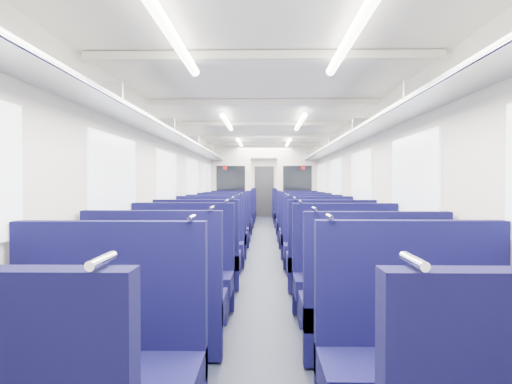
# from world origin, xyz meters

# --- Properties ---
(floor) EXTENTS (2.80, 18.00, 0.01)m
(floor) POSITION_xyz_m (0.00, 0.00, 0.00)
(floor) COLOR black
(floor) RESTS_ON ground
(ceiling) EXTENTS (2.80, 18.00, 0.01)m
(ceiling) POSITION_xyz_m (0.00, 0.00, 2.35)
(ceiling) COLOR white
(ceiling) RESTS_ON wall_left
(wall_left) EXTENTS (0.02, 18.00, 2.35)m
(wall_left) POSITION_xyz_m (-1.40, 0.00, 1.18)
(wall_left) COLOR beige
(wall_left) RESTS_ON floor
(dado_left) EXTENTS (0.03, 17.90, 0.70)m
(dado_left) POSITION_xyz_m (-1.39, 0.00, 0.35)
(dado_left) COLOR #100F34
(dado_left) RESTS_ON floor
(wall_right) EXTENTS (0.02, 18.00, 2.35)m
(wall_right) POSITION_xyz_m (1.40, 0.00, 1.18)
(wall_right) COLOR beige
(wall_right) RESTS_ON floor
(dado_right) EXTENTS (0.03, 17.90, 0.70)m
(dado_right) POSITION_xyz_m (1.39, 0.00, 0.35)
(dado_right) COLOR #100F34
(dado_right) RESTS_ON floor
(wall_far) EXTENTS (2.80, 0.02, 2.35)m
(wall_far) POSITION_xyz_m (0.00, 9.00, 1.18)
(wall_far) COLOR beige
(wall_far) RESTS_ON floor
(luggage_rack_left) EXTENTS (0.36, 17.40, 0.18)m
(luggage_rack_left) POSITION_xyz_m (-1.21, 0.00, 1.97)
(luggage_rack_left) COLOR #B2B5BA
(luggage_rack_left) RESTS_ON wall_left
(luggage_rack_right) EXTENTS (0.36, 17.40, 0.18)m
(luggage_rack_right) POSITION_xyz_m (1.21, 0.00, 1.97)
(luggage_rack_right) COLOR #B2B5BA
(luggage_rack_right) RESTS_ON wall_right
(windows) EXTENTS (2.78, 15.60, 0.75)m
(windows) POSITION_xyz_m (0.00, -0.46, 1.42)
(windows) COLOR white
(windows) RESTS_ON wall_left
(ceiling_fittings) EXTENTS (2.70, 16.06, 0.11)m
(ceiling_fittings) POSITION_xyz_m (0.00, -0.26, 2.29)
(ceiling_fittings) COLOR silver
(ceiling_fittings) RESTS_ON ceiling
(end_door) EXTENTS (0.75, 0.06, 2.00)m
(end_door) POSITION_xyz_m (0.00, 8.94, 1.00)
(end_door) COLOR black
(end_door) RESTS_ON floor
(bulkhead) EXTENTS (2.80, 0.10, 2.35)m
(bulkhead) POSITION_xyz_m (-0.00, 2.71, 1.23)
(bulkhead) COLOR silver
(bulkhead) RESTS_ON floor
(seat_2) EXTENTS (1.06, 0.59, 1.18)m
(seat_2) POSITION_xyz_m (-0.83, -7.11, 0.36)
(seat_2) COLOR #0D0D3E
(seat_2) RESTS_ON floor
(seat_3) EXTENTS (1.06, 0.59, 1.18)m
(seat_3) POSITION_xyz_m (0.83, -7.03, 0.36)
(seat_3) COLOR #0D0D3E
(seat_3) RESTS_ON floor
(seat_4) EXTENTS (1.06, 0.59, 1.18)m
(seat_4) POSITION_xyz_m (-0.83, -5.87, 0.36)
(seat_4) COLOR #0D0D3E
(seat_4) RESTS_ON floor
(seat_5) EXTENTS (1.06, 0.59, 1.18)m
(seat_5) POSITION_xyz_m (0.83, -5.96, 0.36)
(seat_5) COLOR #0D0D3E
(seat_5) RESTS_ON floor
(seat_6) EXTENTS (1.06, 0.59, 1.18)m
(seat_6) POSITION_xyz_m (-0.83, -4.83, 0.36)
(seat_6) COLOR #0D0D3E
(seat_6) RESTS_ON floor
(seat_7) EXTENTS (1.06, 0.59, 1.18)m
(seat_7) POSITION_xyz_m (0.83, -4.92, 0.36)
(seat_7) COLOR #0D0D3E
(seat_7) RESTS_ON floor
(seat_8) EXTENTS (1.06, 0.59, 1.18)m
(seat_8) POSITION_xyz_m (-0.83, -3.64, 0.36)
(seat_8) COLOR #0D0D3E
(seat_8) RESTS_ON floor
(seat_9) EXTENTS (1.06, 0.59, 1.18)m
(seat_9) POSITION_xyz_m (0.83, -3.73, 0.36)
(seat_9) COLOR #0D0D3E
(seat_9) RESTS_ON floor
(seat_10) EXTENTS (1.06, 0.59, 1.18)m
(seat_10) POSITION_xyz_m (-0.83, -2.43, 0.36)
(seat_10) COLOR #0D0D3E
(seat_10) RESTS_ON floor
(seat_11) EXTENTS (1.06, 0.59, 1.18)m
(seat_11) POSITION_xyz_m (0.83, -2.55, 0.36)
(seat_11) COLOR #0D0D3E
(seat_11) RESTS_ON floor
(seat_12) EXTENTS (1.06, 0.59, 1.18)m
(seat_12) POSITION_xyz_m (-0.83, -1.28, 0.36)
(seat_12) COLOR #0D0D3E
(seat_12) RESTS_ON floor
(seat_13) EXTENTS (1.06, 0.59, 1.18)m
(seat_13) POSITION_xyz_m (0.83, -1.32, 0.36)
(seat_13) COLOR #0D0D3E
(seat_13) RESTS_ON floor
(seat_14) EXTENTS (1.06, 0.59, 1.18)m
(seat_14) POSITION_xyz_m (-0.83, -0.21, 0.36)
(seat_14) COLOR #0D0D3E
(seat_14) RESTS_ON floor
(seat_15) EXTENTS (1.06, 0.59, 1.18)m
(seat_15) POSITION_xyz_m (0.83, -0.34, 0.36)
(seat_15) COLOR #0D0D3E
(seat_15) RESTS_ON floor
(seat_16) EXTENTS (1.06, 0.59, 1.18)m
(seat_16) POSITION_xyz_m (-0.83, 0.97, 0.36)
(seat_16) COLOR #0D0D3E
(seat_16) RESTS_ON floor
(seat_17) EXTENTS (1.06, 0.59, 1.18)m
(seat_17) POSITION_xyz_m (0.83, 1.01, 0.36)
(seat_17) COLOR #0D0D3E
(seat_17) RESTS_ON floor
(seat_18) EXTENTS (1.06, 0.59, 1.18)m
(seat_18) POSITION_xyz_m (-0.83, 2.18, 0.36)
(seat_18) COLOR #0D0D3E
(seat_18) RESTS_ON floor
(seat_19) EXTENTS (1.06, 0.59, 1.18)m
(seat_19) POSITION_xyz_m (0.83, 2.08, 0.36)
(seat_19) COLOR #0D0D3E
(seat_19) RESTS_ON floor
(seat_20) EXTENTS (1.06, 0.59, 1.18)m
(seat_20) POSITION_xyz_m (-0.83, 4.14, 0.36)
(seat_20) COLOR #0D0D3E
(seat_20) RESTS_ON floor
(seat_21) EXTENTS (1.06, 0.59, 1.18)m
(seat_21) POSITION_xyz_m (0.83, 4.23, 0.36)
(seat_21) COLOR #0D0D3E
(seat_21) RESTS_ON floor
(seat_22) EXTENTS (1.06, 0.59, 1.18)m
(seat_22) POSITION_xyz_m (-0.83, 5.17, 0.36)
(seat_22) COLOR #0D0D3E
(seat_22) RESTS_ON floor
(seat_23) EXTENTS (1.06, 0.59, 1.18)m
(seat_23) POSITION_xyz_m (0.83, 5.19, 0.36)
(seat_23) COLOR #0D0D3E
(seat_23) RESTS_ON floor
(seat_24) EXTENTS (1.06, 0.59, 1.18)m
(seat_24) POSITION_xyz_m (-0.83, 6.43, 0.36)
(seat_24) COLOR #0D0D3E
(seat_24) RESTS_ON floor
(seat_25) EXTENTS (1.06, 0.59, 1.18)m
(seat_25) POSITION_xyz_m (0.83, 6.37, 0.36)
(seat_25) COLOR #0D0D3E
(seat_25) RESTS_ON floor
(seat_26) EXTENTS (1.06, 0.59, 1.18)m
(seat_26) POSITION_xyz_m (-0.83, 7.57, 0.36)
(seat_26) COLOR #0D0D3E
(seat_26) RESTS_ON floor
(seat_27) EXTENTS (1.06, 0.59, 1.18)m
(seat_27) POSITION_xyz_m (0.83, 7.66, 0.36)
(seat_27) COLOR #0D0D3E
(seat_27) RESTS_ON floor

